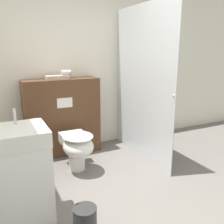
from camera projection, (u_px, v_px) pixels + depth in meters
ground_plane at (150, 219)px, 2.36m from camera, size 12.00×12.00×0.00m
wall_back at (77, 70)px, 3.86m from camera, size 8.00×0.06×2.50m
partition_panel at (63, 117)px, 3.72m from camera, size 1.10×0.31×1.14m
shower_glass at (141, 84)px, 3.53m from camera, size 0.04×1.49×2.15m
toilet at (77, 147)px, 3.23m from camera, size 0.39×0.60×0.51m
sink_vanity at (22, 177)px, 2.20m from camera, size 0.48×0.48×1.06m
hair_drier at (67, 73)px, 3.58m from camera, size 0.16×0.08×0.13m
folded_towel at (57, 77)px, 3.54m from camera, size 0.31×0.18×0.05m
waste_bin at (85, 221)px, 2.15m from camera, size 0.21×0.21×0.25m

